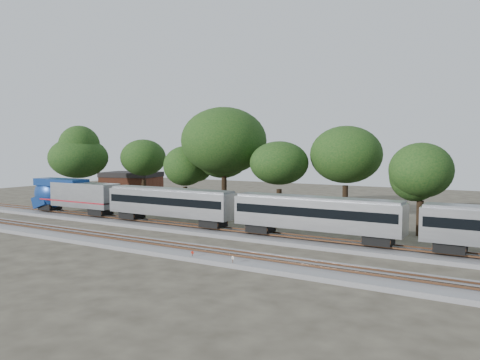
# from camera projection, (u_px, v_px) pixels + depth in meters

# --- Properties ---
(ground) EXTENTS (160.00, 160.00, 0.00)m
(ground) POSITION_uv_depth(u_px,v_px,m) (198.00, 244.00, 47.94)
(ground) COLOR #383328
(ground) RESTS_ON ground
(track_far) EXTENTS (160.00, 5.00, 0.73)m
(track_far) POSITION_uv_depth(u_px,v_px,m) (229.00, 233.00, 53.05)
(track_far) COLOR slate
(track_far) RESTS_ON ground
(track_near) EXTENTS (160.00, 5.00, 0.73)m
(track_near) POSITION_uv_depth(u_px,v_px,m) (173.00, 249.00, 44.50)
(track_near) COLOR slate
(track_near) RESTS_ON ground
(train) EXTENTS (110.48, 3.16, 4.65)m
(train) POSITION_uv_depth(u_px,v_px,m) (415.00, 221.00, 42.54)
(train) COLOR silver
(train) RESTS_ON ground
(switch_stand_red) EXTENTS (0.27, 0.05, 0.86)m
(switch_stand_red) POSITION_uv_depth(u_px,v_px,m) (192.00, 255.00, 40.84)
(switch_stand_red) COLOR #512D19
(switch_stand_red) RESTS_ON ground
(switch_stand_white) EXTENTS (0.30, 0.14, 0.97)m
(switch_stand_white) POSITION_uv_depth(u_px,v_px,m) (233.00, 260.00, 38.52)
(switch_stand_white) COLOR #512D19
(switch_stand_white) RESTS_ON ground
(switch_lever) EXTENTS (0.50, 0.31, 0.30)m
(switch_lever) POSITION_uv_depth(u_px,v_px,m) (226.00, 263.00, 39.30)
(switch_lever) COLOR #512D19
(switch_lever) RESTS_ON ground
(brick_building) EXTENTS (11.94, 9.63, 5.06)m
(brick_building) POSITION_uv_depth(u_px,v_px,m) (131.00, 185.00, 92.09)
(brick_building) COLOR brown
(brick_building) RESTS_ON ground
(tree_0) EXTENTS (8.30, 8.30, 11.71)m
(tree_0) POSITION_uv_depth(u_px,v_px,m) (78.00, 158.00, 78.29)
(tree_0) COLOR black
(tree_0) RESTS_ON ground
(tree_1) EXTENTS (8.29, 8.29, 11.69)m
(tree_1) POSITION_uv_depth(u_px,v_px,m) (143.00, 158.00, 79.73)
(tree_1) COLOR black
(tree_1) RESTS_ON ground
(tree_2) EXTENTS (7.13, 7.13, 10.05)m
(tree_2) POSITION_uv_depth(u_px,v_px,m) (185.00, 166.00, 72.55)
(tree_2) COLOR black
(tree_2) RESTS_ON ground
(tree_3) EXTENTS (11.04, 11.04, 15.57)m
(tree_3) POSITION_uv_depth(u_px,v_px,m) (224.00, 141.00, 69.62)
(tree_3) COLOR black
(tree_3) RESTS_ON ground
(tree_4) EXTENTS (7.90, 7.90, 11.14)m
(tree_4) POSITION_uv_depth(u_px,v_px,m) (279.00, 163.00, 63.71)
(tree_4) COLOR black
(tree_4) RESTS_ON ground
(tree_5) EXTENTS (9.08, 9.08, 12.81)m
(tree_5) POSITION_uv_depth(u_px,v_px,m) (346.00, 155.00, 62.33)
(tree_5) COLOR black
(tree_5) RESTS_ON ground
(tree_6) EXTENTS (7.48, 7.48, 10.54)m
(tree_6) POSITION_uv_depth(u_px,v_px,m) (421.00, 171.00, 51.88)
(tree_6) COLOR black
(tree_6) RESTS_ON ground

